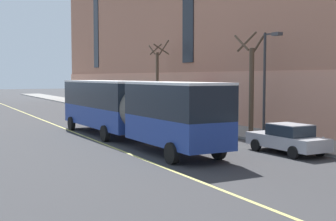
% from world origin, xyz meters
% --- Properties ---
extents(ground_plane, '(260.00, 260.00, 0.00)m').
position_xyz_m(ground_plane, '(0.00, 0.00, 0.00)').
color(ground_plane, '#38383A').
extents(sidewalk, '(4.12, 160.00, 0.15)m').
position_xyz_m(sidewalk, '(8.32, 3.00, 0.07)').
color(sidewalk, gray).
rests_on(sidewalk, ground).
extents(city_bus, '(3.38, 18.68, 3.70)m').
position_xyz_m(city_bus, '(-0.62, 1.57, 2.14)').
color(city_bus, navy).
rests_on(city_bus, ground).
extents(parked_car_silver_0, '(2.03, 4.61, 1.56)m').
position_xyz_m(parked_car_silver_0, '(4.94, 30.57, 0.78)').
color(parked_car_silver_0, '#B7B7BC').
rests_on(parked_car_silver_0, ground).
extents(parked_car_black_3, '(2.03, 4.32, 1.56)m').
position_xyz_m(parked_car_black_3, '(5.10, 2.68, 0.78)').
color(parked_car_black_3, black).
rests_on(parked_car_black_3, ground).
extents(parked_car_champagne_4, '(2.00, 4.33, 1.56)m').
position_xyz_m(parked_car_champagne_4, '(4.94, 11.53, 0.78)').
color(parked_car_champagne_4, '#BCAD89').
rests_on(parked_car_champagne_4, ground).
extents(parked_car_white_5, '(2.12, 4.36, 1.56)m').
position_xyz_m(parked_car_white_5, '(5.08, 20.62, 0.78)').
color(parked_car_white_5, silver).
rests_on(parked_car_white_5, ground).
extents(parked_car_silver_6, '(2.09, 4.58, 1.56)m').
position_xyz_m(parked_car_silver_6, '(5.01, -6.34, 0.78)').
color(parked_car_silver_6, '#B7B7BC').
rests_on(parked_car_silver_6, ground).
extents(street_tree_mid_block, '(1.81, 1.75, 6.97)m').
position_xyz_m(street_tree_mid_block, '(8.26, 1.16, 3.58)').
color(street_tree_mid_block, brown).
rests_on(street_tree_mid_block, sidewalk).
extents(street_tree_far_uptown, '(1.79, 1.86, 7.35)m').
position_xyz_m(street_tree_far_uptown, '(8.29, 16.13, 3.87)').
color(street_tree_far_uptown, brown).
rests_on(street_tree_far_uptown, sidewalk).
extents(street_lamp, '(0.36, 1.48, 6.47)m').
position_xyz_m(street_lamp, '(6.86, -2.29, 4.15)').
color(street_lamp, '#2D2D30').
rests_on(street_lamp, sidewalk).
extents(fire_hydrant, '(0.42, 0.24, 0.72)m').
position_xyz_m(fire_hydrant, '(6.76, -7.04, 0.49)').
color(fire_hydrant, red).
rests_on(fire_hydrant, sidewalk).
extents(lane_centerline, '(0.16, 140.00, 0.01)m').
position_xyz_m(lane_centerline, '(-2.32, 3.00, 0.00)').
color(lane_centerline, '#E0D66B').
rests_on(lane_centerline, ground).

